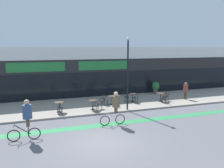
{
  "coord_description": "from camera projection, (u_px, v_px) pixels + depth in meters",
  "views": [
    {
      "loc": [
        -2.8,
        -10.24,
        4.82
      ],
      "look_at": [
        2.55,
        5.88,
        1.98
      ],
      "focal_mm": 35.0,
      "sensor_mm": 36.0,
      "label": 1
    }
  ],
  "objects": [
    {
      "name": "lamp_post",
      "position": [
        128.0,
        69.0,
        16.25
      ],
      "size": [
        0.26,
        0.26,
        5.46
      ],
      "color": "black",
      "rests_on": "sidewalk_slab"
    },
    {
      "name": "pedestrian_near_end",
      "position": [
        186.0,
        89.0,
        19.94
      ],
      "size": [
        0.48,
        0.48,
        1.58
      ],
      "rotation": [
        0.0,
        0.0,
        3.36
      ],
      "color": "#4C3D2D",
      "rests_on": "sidewalk_slab"
    },
    {
      "name": "cafe_chair_1_near",
      "position": [
        95.0,
        105.0,
        16.09
      ],
      "size": [
        0.41,
        0.58,
        0.9
      ],
      "rotation": [
        0.0,
        0.0,
        1.54
      ],
      "color": "black",
      "rests_on": "sidewalk_slab"
    },
    {
      "name": "cafe_chair_2_near",
      "position": [
        115.0,
        100.0,
        17.54
      ],
      "size": [
        0.45,
        0.6,
        0.9
      ],
      "rotation": [
        0.0,
        0.0,
        1.7
      ],
      "color": "black",
      "rests_on": "sidewalk_slab"
    },
    {
      "name": "bike_lane_stripe",
      "position": [
        91.0,
        126.0,
        13.49
      ],
      "size": [
        36.0,
        0.7,
        0.01
      ],
      "primitive_type": "cube",
      "color": "#2D844C",
      "rests_on": "ground"
    },
    {
      "name": "sidewalk_slab",
      "position": [
        78.0,
        106.0,
        18.03
      ],
      "size": [
        40.0,
        5.5,
        0.12
      ],
      "primitive_type": "cube",
      "color": "gray",
      "rests_on": "ground"
    },
    {
      "name": "cafe_chair_1_side",
      "position": [
        101.0,
        102.0,
        16.87
      ],
      "size": [
        0.58,
        0.4,
        0.9
      ],
      "rotation": [
        0.0,
        0.0,
        3.13
      ],
      "color": "black",
      "rests_on": "sidewalk_slab"
    },
    {
      "name": "cafe_chair_4_near",
      "position": [
        164.0,
        97.0,
        18.63
      ],
      "size": [
        0.45,
        0.6,
        0.9
      ],
      "rotation": [
        0.0,
        0.0,
        1.43
      ],
      "color": "black",
      "rests_on": "sidewalk_slab"
    },
    {
      "name": "cafe_chair_4_side",
      "position": [
        167.0,
        95.0,
        19.41
      ],
      "size": [
        0.59,
        0.43,
        0.9
      ],
      "rotation": [
        0.0,
        0.0,
        3.23
      ],
      "color": "black",
      "rests_on": "sidewalk_slab"
    },
    {
      "name": "ground_plane",
      "position": [
        101.0,
        142.0,
        11.25
      ],
      "size": [
        120.0,
        120.0,
        0.0
      ],
      "primitive_type": "plane",
      "color": "#5B5B60"
    },
    {
      "name": "storefront_facade",
      "position": [
        69.0,
        72.0,
        22.05
      ],
      "size": [
        40.0,
        4.06,
        4.86
      ],
      "color": "silver",
      "rests_on": "ground"
    },
    {
      "name": "cafe_chair_3_near",
      "position": [
        136.0,
        97.0,
        18.56
      ],
      "size": [
        0.44,
        0.59,
        0.9
      ],
      "rotation": [
        0.0,
        0.0,
        1.67
      ],
      "color": "black",
      "rests_on": "sidewalk_slab"
    },
    {
      "name": "cafe_chair_2_side",
      "position": [
        105.0,
        99.0,
        17.92
      ],
      "size": [
        0.58,
        0.4,
        0.9
      ],
      "rotation": [
        0.0,
        0.0,
        0.01
      ],
      "color": "black",
      "rests_on": "sidewalk_slab"
    },
    {
      "name": "planter_pot",
      "position": [
        156.0,
        87.0,
        22.4
      ],
      "size": [
        0.74,
        0.74,
        1.22
      ],
      "color": "#4C4C51",
      "rests_on": "sidewalk_slab"
    },
    {
      "name": "bistro_table_0",
      "position": [
        59.0,
        105.0,
        16.0
      ],
      "size": [
        0.7,
        0.7,
        0.75
      ],
      "color": "black",
      "rests_on": "sidewalk_slab"
    },
    {
      "name": "cafe_chair_0_near",
      "position": [
        60.0,
        107.0,
        15.42
      ],
      "size": [
        0.42,
        0.59,
        0.9
      ],
      "rotation": [
        0.0,
        0.0,
        1.63
      ],
      "color": "black",
      "rests_on": "sidewalk_slab"
    },
    {
      "name": "cafe_chair_3_side",
      "position": [
        126.0,
        96.0,
        18.95
      ],
      "size": [
        0.59,
        0.42,
        0.9
      ],
      "rotation": [
        0.0,
        0.0,
        -0.06
      ],
      "color": "black",
      "rests_on": "sidewalk_slab"
    },
    {
      "name": "bistro_table_1",
      "position": [
        93.0,
        103.0,
        16.67
      ],
      "size": [
        0.66,
        0.66,
        0.73
      ],
      "color": "black",
      "rests_on": "sidewalk_slab"
    },
    {
      "name": "bistro_table_4",
      "position": [
        161.0,
        95.0,
        19.21
      ],
      "size": [
        0.73,
        0.73,
        0.75
      ],
      "color": "black",
      "rests_on": "sidewalk_slab"
    },
    {
      "name": "cyclist_0",
      "position": [
        115.0,
        105.0,
        13.61
      ],
      "size": [
        1.65,
        0.49,
        2.12
      ],
      "rotation": [
        0.0,
        0.0,
        3.11
      ],
      "color": "black",
      "rests_on": "ground"
    },
    {
      "name": "bistro_table_3",
      "position": [
        133.0,
        96.0,
        19.14
      ],
      "size": [
        0.63,
        0.63,
        0.75
      ],
      "color": "black",
      "rests_on": "sidewalk_slab"
    },
    {
      "name": "bistro_table_2",
      "position": [
        112.0,
        98.0,
        18.12
      ],
      "size": [
        0.69,
        0.69,
        0.73
      ],
      "color": "black",
      "rests_on": "sidewalk_slab"
    },
    {
      "name": "cyclist_1",
      "position": [
        27.0,
        116.0,
        11.29
      ],
      "size": [
        1.66,
        0.49,
        2.19
      ],
      "rotation": [
        0.0,
        0.0,
        3.12
      ],
      "color": "black",
      "rests_on": "ground"
    }
  ]
}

